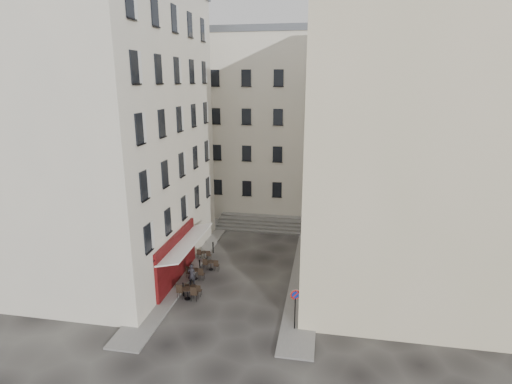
% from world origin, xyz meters
% --- Properties ---
extents(ground, '(90.00, 90.00, 0.00)m').
position_xyz_m(ground, '(0.00, 0.00, 0.00)').
color(ground, black).
rests_on(ground, ground).
extents(sidewalk_left, '(2.00, 22.00, 0.12)m').
position_xyz_m(sidewalk_left, '(-4.50, 4.00, 0.06)').
color(sidewalk_left, slate).
rests_on(sidewalk_left, ground).
extents(sidewalk_right, '(2.00, 18.00, 0.12)m').
position_xyz_m(sidewalk_right, '(4.50, 3.00, 0.06)').
color(sidewalk_right, slate).
rests_on(sidewalk_right, ground).
extents(building_left, '(12.20, 16.20, 20.60)m').
position_xyz_m(building_left, '(-10.50, 3.00, 10.31)').
color(building_left, beige).
rests_on(building_left, ground).
extents(building_right, '(12.20, 14.20, 18.60)m').
position_xyz_m(building_right, '(10.50, 3.50, 9.31)').
color(building_right, '#C3BA91').
rests_on(building_right, ground).
extents(building_back, '(18.20, 10.20, 18.60)m').
position_xyz_m(building_back, '(-1.00, 19.00, 9.31)').
color(building_back, beige).
rests_on(building_back, ground).
extents(cafe_storefront, '(1.74, 7.30, 3.50)m').
position_xyz_m(cafe_storefront, '(-4.32, 1.00, 1.88)').
color(cafe_storefront, '#400909').
rests_on(cafe_storefront, ground).
extents(stone_steps, '(9.00, 3.15, 0.80)m').
position_xyz_m(stone_steps, '(0.00, 12.57, 0.40)').
color(stone_steps, '#5B5956').
rests_on(stone_steps, ground).
extents(bollard_near, '(0.12, 0.12, 0.98)m').
position_xyz_m(bollard_near, '(-3.25, -1.00, 0.53)').
color(bollard_near, black).
rests_on(bollard_near, ground).
extents(bollard_mid, '(0.12, 0.12, 0.98)m').
position_xyz_m(bollard_mid, '(-3.25, 2.50, 0.53)').
color(bollard_mid, black).
rests_on(bollard_mid, ground).
extents(bollard_far, '(0.12, 0.12, 0.98)m').
position_xyz_m(bollard_far, '(-3.25, 6.00, 0.53)').
color(bollard_far, black).
rests_on(bollard_far, ground).
extents(no_parking_sign, '(0.56, 0.21, 2.56)m').
position_xyz_m(no_parking_sign, '(4.30, -3.48, 1.81)').
color(no_parking_sign, black).
rests_on(no_parking_sign, ground).
extents(bistro_table_a, '(1.41, 0.66, 0.99)m').
position_xyz_m(bistro_table_a, '(-2.83, -1.36, 0.51)').
color(bistro_table_a, black).
rests_on(bistro_table_a, ground).
extents(bistro_table_b, '(1.14, 0.54, 0.80)m').
position_xyz_m(bistro_table_b, '(-2.64, -0.77, 0.41)').
color(bistro_table_b, black).
rests_on(bistro_table_b, ground).
extents(bistro_table_c, '(1.35, 0.63, 0.95)m').
position_xyz_m(bistro_table_c, '(-3.21, 1.36, 0.49)').
color(bistro_table_c, black).
rests_on(bistro_table_c, ground).
extents(bistro_table_d, '(1.25, 0.58, 0.88)m').
position_xyz_m(bistro_table_d, '(-2.52, 2.96, 0.45)').
color(bistro_table_d, black).
rests_on(bistro_table_d, ground).
extents(bistro_table_e, '(1.15, 0.54, 0.81)m').
position_xyz_m(bistro_table_e, '(-3.58, 4.65, 0.41)').
color(bistro_table_e, black).
rests_on(bistro_table_e, ground).
extents(pedestrian, '(0.61, 0.45, 1.55)m').
position_xyz_m(pedestrian, '(-3.20, 0.56, 0.77)').
color(pedestrian, black).
rests_on(pedestrian, ground).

